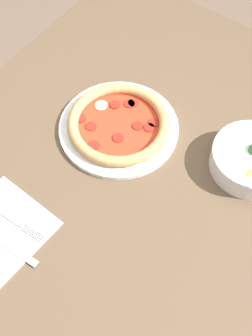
% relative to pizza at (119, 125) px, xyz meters
% --- Properties ---
extents(ground_plane, '(8.00, 8.00, 0.00)m').
position_rel_pizza_xyz_m(ground_plane, '(0.01, 0.06, -0.80)').
color(ground_plane, brown).
extents(dining_table, '(1.03, 0.88, 0.78)m').
position_rel_pizza_xyz_m(dining_table, '(0.01, 0.06, -0.14)').
color(dining_table, brown).
rests_on(dining_table, ground_plane).
extents(pizza, '(0.29, 0.29, 0.04)m').
position_rel_pizza_xyz_m(pizza, '(0.00, 0.00, 0.00)').
color(pizza, white).
rests_on(pizza, dining_table).
extents(bowl, '(0.18, 0.18, 0.07)m').
position_rel_pizza_xyz_m(bowl, '(-0.09, 0.30, 0.02)').
color(bowl, white).
rests_on(bowl, dining_table).
extents(napkin, '(0.19, 0.19, 0.00)m').
position_rel_pizza_xyz_m(napkin, '(0.36, -0.05, -0.02)').
color(napkin, white).
rests_on(napkin, dining_table).
extents(fork, '(0.02, 0.18, 0.00)m').
position_rel_pizza_xyz_m(fork, '(0.33, -0.05, -0.01)').
color(fork, silver).
rests_on(fork, napkin).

